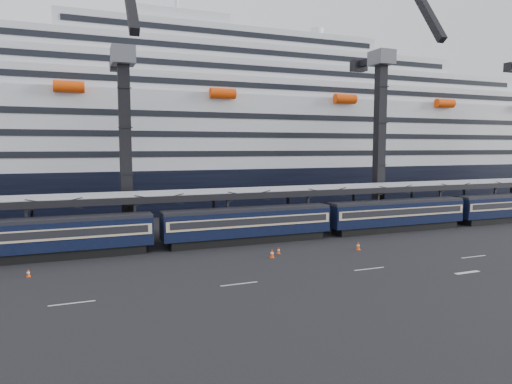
{
  "coord_description": "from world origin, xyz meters",
  "views": [
    {
      "loc": [
        -25.34,
        -36.47,
        10.56
      ],
      "look_at": [
        -7.1,
        10.0,
        5.62
      ],
      "focal_mm": 32.0,
      "sensor_mm": 36.0,
      "label": 1
    }
  ],
  "objects": [
    {
      "name": "traffic_cone_d",
      "position": [
        -8.26,
        2.81,
        0.42
      ],
      "size": [
        0.43,
        0.43,
        0.86
      ],
      "color": "#FF4708",
      "rests_on": "ground"
    },
    {
      "name": "cruise_ship",
      "position": [
        -1.08,
        45.99,
        12.34
      ],
      "size": [
        214.09,
        28.84,
        34.0
      ],
      "color": "black",
      "rests_on": "ground"
    },
    {
      "name": "traffic_cone_c",
      "position": [
        -7.0,
        4.1,
        0.34
      ],
      "size": [
        0.34,
        0.34,
        0.68
      ],
      "color": "#FF4708",
      "rests_on": "ground"
    },
    {
      "name": "traffic_cone_e",
      "position": [
        1.34,
        2.65,
        0.42
      ],
      "size": [
        0.43,
        0.43,
        0.86
      ],
      "color": "#FF4708",
      "rests_on": "ground"
    },
    {
      "name": "canopy",
      "position": [
        0.0,
        14.0,
        5.25
      ],
      "size": [
        130.0,
        6.25,
        5.53
      ],
      "color": "#9A9DA2",
      "rests_on": "ground"
    },
    {
      "name": "train",
      "position": [
        -4.65,
        10.0,
        2.2
      ],
      "size": [
        133.05,
        3.0,
        4.05
      ],
      "color": "black",
      "rests_on": "ground"
    },
    {
      "name": "crane_dark_mid",
      "position": [
        15.0,
        17.59,
        13.36
      ],
      "size": [
        4.5,
        18.24,
        39.64
      ],
      "color": "#51555A",
      "rests_on": "ground"
    },
    {
      "name": "crane_dark_near",
      "position": [
        -20.0,
        18.59,
        11.93
      ],
      "size": [
        4.5,
        17.75,
        35.08
      ],
      "color": "#51555A",
      "rests_on": "ground"
    },
    {
      "name": "ground",
      "position": [
        0.0,
        0.0,
        0.0
      ],
      "size": [
        260.0,
        260.0,
        0.0
      ],
      "primitive_type": "plane",
      "color": "black",
      "rests_on": "ground"
    },
    {
      "name": "lane_markings",
      "position": [
        8.15,
        -5.23,
        0.01
      ],
      "size": [
        111.0,
        4.27,
        0.02
      ],
      "color": "beige",
      "rests_on": "ground"
    },
    {
      "name": "traffic_cone_b",
      "position": [
        -29.37,
        4.14,
        0.33
      ],
      "size": [
        0.34,
        0.34,
        0.67
      ],
      "color": "#FF4708",
      "rests_on": "ground"
    }
  ]
}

